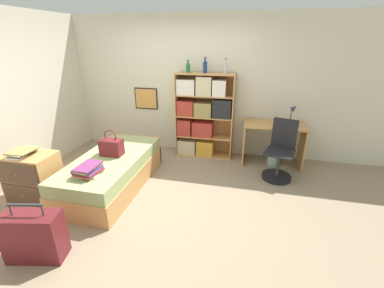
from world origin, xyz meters
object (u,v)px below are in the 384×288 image
at_px(bookcase, 201,115).
at_px(bottle_green, 188,68).
at_px(suitcase, 34,236).
at_px(bottle_brown, 205,67).
at_px(magazine_pile_on_dresser, 22,152).
at_px(waste_bin, 273,157).
at_px(dresser, 33,177).
at_px(desk_chair, 279,160).
at_px(bed, 113,171).
at_px(desk, 273,137).
at_px(handbag, 112,147).
at_px(desk_lamp, 293,111).
at_px(bottle_clear, 225,68).
at_px(book_stack_on_bed, 88,170).

distance_m(bookcase, bottle_green, 0.90).
height_order(suitcase, bottle_green, bottle_green).
height_order(suitcase, bottle_brown, bottle_brown).
distance_m(magazine_pile_on_dresser, waste_bin, 3.99).
relative_size(suitcase, bookcase, 0.42).
relative_size(dresser, bottle_brown, 2.55).
bearing_deg(desk_chair, waste_bin, 95.14).
height_order(bed, bottle_green, bottle_green).
xyz_separation_m(bed, desk, (2.45, 1.39, 0.27)).
relative_size(bed, handbag, 4.73).
height_order(bookcase, waste_bin, bookcase).
relative_size(handbag, dresser, 0.58).
distance_m(desk_lamp, desk_chair, 0.89).
relative_size(bottle_clear, waste_bin, 0.88).
xyz_separation_m(bookcase, bottle_green, (-0.26, 0.04, 0.86)).
bearing_deg(bed, desk, 29.44).
distance_m(magazine_pile_on_dresser, bottle_brown, 3.14).
relative_size(bottle_brown, waste_bin, 0.93).
distance_m(book_stack_on_bed, bottle_brown, 2.64).
relative_size(suitcase, desk_lamp, 1.77).
distance_m(bottle_green, desk_chair, 2.27).
distance_m(bottle_clear, desk_lamp, 1.39).
bearing_deg(desk_chair, magazine_pile_on_dresser, -157.26).
height_order(book_stack_on_bed, bookcase, bookcase).
distance_m(bed, bookcase, 1.93).
bearing_deg(bottle_green, bottle_brown, 0.36).
xyz_separation_m(bottle_green, desk_lamp, (1.88, -0.13, -0.66)).
height_order(bed, dresser, dresser).
distance_m(suitcase, waste_bin, 3.81).
bearing_deg(desk_chair, book_stack_on_bed, -150.51).
height_order(suitcase, desk_lamp, desk_lamp).
distance_m(suitcase, desk, 3.83).
bearing_deg(bed, bottle_brown, 52.75).
bearing_deg(desk_lamp, bottle_clear, 174.39).
relative_size(bottle_clear, desk_lamp, 0.69).
xyz_separation_m(book_stack_on_bed, bookcase, (1.10, 2.06, 0.24)).
bearing_deg(waste_bin, desk_lamp, 13.93).
relative_size(dresser, desk_lamp, 1.85).
height_order(handbag, desk_lamp, desk_lamp).
distance_m(bed, dresser, 1.08).
height_order(desk_lamp, desk_chair, desk_lamp).
bearing_deg(handbag, book_stack_on_bed, -89.19).
height_order(bookcase, bottle_green, bottle_green).
relative_size(handbag, bookcase, 0.25).
bearing_deg(handbag, desk_chair, 17.46).
bearing_deg(bookcase, desk, -4.01).
relative_size(handbag, desk_lamp, 1.06).
relative_size(handbag, bottle_brown, 1.47).
bearing_deg(desk_chair, desk_lamp, 70.72).
bearing_deg(waste_bin, bookcase, 173.81).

